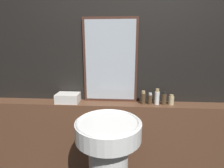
{
  "coord_description": "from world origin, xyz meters",
  "views": [
    {
      "loc": [
        0.13,
        -0.29,
        1.52
      ],
      "look_at": [
        0.02,
        1.36,
        1.14
      ],
      "focal_mm": 28.0,
      "sensor_mm": 36.0,
      "label": 1
    }
  ],
  "objects_px": {
    "mirror": "(110,61)",
    "conditioner_bottle": "(150,99)",
    "shampoo_bottle": "(143,98)",
    "lotion_bottle": "(157,97)",
    "body_wash_bottle": "(164,99)",
    "towel_stack": "(68,98)",
    "hand_soap_bottle": "(171,100)",
    "pedestal_sink": "(108,164)"
  },
  "relations": [
    {
      "from": "mirror",
      "to": "conditioner_bottle",
      "type": "distance_m",
      "value": 0.57
    },
    {
      "from": "shampoo_bottle",
      "to": "conditioner_bottle",
      "type": "relative_size",
      "value": 1.17
    },
    {
      "from": "lotion_bottle",
      "to": "body_wash_bottle",
      "type": "xyz_separation_m",
      "value": [
        0.07,
        0.0,
        -0.01
      ]
    },
    {
      "from": "mirror",
      "to": "conditioner_bottle",
      "type": "bearing_deg",
      "value": -10.64
    },
    {
      "from": "towel_stack",
      "to": "hand_soap_bottle",
      "type": "bearing_deg",
      "value": 0.0
    },
    {
      "from": "conditioner_bottle",
      "to": "shampoo_bottle",
      "type": "bearing_deg",
      "value": 180.0
    },
    {
      "from": "conditioner_bottle",
      "to": "lotion_bottle",
      "type": "relative_size",
      "value": 0.73
    },
    {
      "from": "hand_soap_bottle",
      "to": "pedestal_sink",
      "type": "bearing_deg",
      "value": -140.05
    },
    {
      "from": "towel_stack",
      "to": "conditioner_bottle",
      "type": "distance_m",
      "value": 0.86
    },
    {
      "from": "towel_stack",
      "to": "lotion_bottle",
      "type": "xyz_separation_m",
      "value": [
        0.93,
        0.0,
        0.03
      ]
    },
    {
      "from": "pedestal_sink",
      "to": "towel_stack",
      "type": "xyz_separation_m",
      "value": [
        -0.48,
        0.5,
        0.39
      ]
    },
    {
      "from": "lotion_bottle",
      "to": "shampoo_bottle",
      "type": "bearing_deg",
      "value": 180.0
    },
    {
      "from": "shampoo_bottle",
      "to": "lotion_bottle",
      "type": "xyz_separation_m",
      "value": [
        0.14,
        -0.0,
        0.01
      ]
    },
    {
      "from": "pedestal_sink",
      "to": "towel_stack",
      "type": "distance_m",
      "value": 0.8
    },
    {
      "from": "pedestal_sink",
      "to": "lotion_bottle",
      "type": "distance_m",
      "value": 0.8
    },
    {
      "from": "pedestal_sink",
      "to": "mirror",
      "type": "relative_size",
      "value": 1.09
    },
    {
      "from": "body_wash_bottle",
      "to": "towel_stack",
      "type": "bearing_deg",
      "value": 180.0
    },
    {
      "from": "towel_stack",
      "to": "body_wash_bottle",
      "type": "height_order",
      "value": "body_wash_bottle"
    },
    {
      "from": "lotion_bottle",
      "to": "conditioner_bottle",
      "type": "bearing_deg",
      "value": 180.0
    },
    {
      "from": "body_wash_bottle",
      "to": "hand_soap_bottle",
      "type": "relative_size",
      "value": 1.28
    },
    {
      "from": "towel_stack",
      "to": "hand_soap_bottle",
      "type": "xyz_separation_m",
      "value": [
        1.08,
        0.0,
        0.0
      ]
    },
    {
      "from": "towel_stack",
      "to": "body_wash_bottle",
      "type": "relative_size",
      "value": 1.78
    },
    {
      "from": "towel_stack",
      "to": "body_wash_bottle",
      "type": "bearing_deg",
      "value": 0.0
    },
    {
      "from": "pedestal_sink",
      "to": "body_wash_bottle",
      "type": "xyz_separation_m",
      "value": [
        0.53,
        0.5,
        0.41
      ]
    },
    {
      "from": "shampoo_bottle",
      "to": "lotion_bottle",
      "type": "relative_size",
      "value": 0.85
    },
    {
      "from": "lotion_bottle",
      "to": "body_wash_bottle",
      "type": "bearing_deg",
      "value": 0.0
    },
    {
      "from": "shampoo_bottle",
      "to": "body_wash_bottle",
      "type": "distance_m",
      "value": 0.21
    },
    {
      "from": "pedestal_sink",
      "to": "hand_soap_bottle",
      "type": "bearing_deg",
      "value": 39.95
    },
    {
      "from": "mirror",
      "to": "hand_soap_bottle",
      "type": "distance_m",
      "value": 0.75
    },
    {
      "from": "conditioner_bottle",
      "to": "mirror",
      "type": "bearing_deg",
      "value": 169.36
    },
    {
      "from": "pedestal_sink",
      "to": "towel_stack",
      "type": "height_order",
      "value": "towel_stack"
    },
    {
      "from": "pedestal_sink",
      "to": "body_wash_bottle",
      "type": "height_order",
      "value": "body_wash_bottle"
    },
    {
      "from": "shampoo_bottle",
      "to": "conditioner_bottle",
      "type": "distance_m",
      "value": 0.07
    },
    {
      "from": "mirror",
      "to": "towel_stack",
      "type": "height_order",
      "value": "mirror"
    },
    {
      "from": "towel_stack",
      "to": "hand_soap_bottle",
      "type": "relative_size",
      "value": 2.28
    },
    {
      "from": "lotion_bottle",
      "to": "body_wash_bottle",
      "type": "distance_m",
      "value": 0.07
    },
    {
      "from": "mirror",
      "to": "pedestal_sink",
      "type": "bearing_deg",
      "value": -87.01
    },
    {
      "from": "pedestal_sink",
      "to": "mirror",
      "type": "xyz_separation_m",
      "value": [
        -0.03,
        0.58,
        0.78
      ]
    },
    {
      "from": "lotion_bottle",
      "to": "hand_soap_bottle",
      "type": "bearing_deg",
      "value": 0.0
    },
    {
      "from": "shampoo_bottle",
      "to": "body_wash_bottle",
      "type": "bearing_deg",
      "value": -0.0
    },
    {
      "from": "pedestal_sink",
      "to": "mirror",
      "type": "height_order",
      "value": "mirror"
    },
    {
      "from": "mirror",
      "to": "towel_stack",
      "type": "xyz_separation_m",
      "value": [
        -0.45,
        -0.08,
        -0.39
      ]
    }
  ]
}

